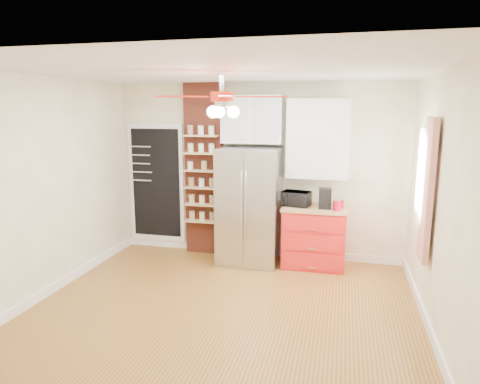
% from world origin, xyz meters
% --- Properties ---
extents(floor, '(4.50, 4.50, 0.00)m').
position_xyz_m(floor, '(0.00, 0.00, 0.00)').
color(floor, olive).
rests_on(floor, ground).
extents(ceiling, '(4.50, 4.50, 0.00)m').
position_xyz_m(ceiling, '(0.00, 0.00, 2.70)').
color(ceiling, white).
rests_on(ceiling, wall_back).
extents(wall_back, '(4.50, 0.02, 2.70)m').
position_xyz_m(wall_back, '(0.00, 2.00, 1.35)').
color(wall_back, '#FCF6CA').
rests_on(wall_back, floor).
extents(wall_front, '(4.50, 0.02, 2.70)m').
position_xyz_m(wall_front, '(0.00, -2.00, 1.35)').
color(wall_front, '#FCF6CA').
rests_on(wall_front, floor).
extents(wall_left, '(0.02, 4.00, 2.70)m').
position_xyz_m(wall_left, '(-2.25, 0.00, 1.35)').
color(wall_left, '#FCF6CA').
rests_on(wall_left, floor).
extents(wall_right, '(0.02, 4.00, 2.70)m').
position_xyz_m(wall_right, '(2.25, 0.00, 1.35)').
color(wall_right, '#FCF6CA').
rests_on(wall_right, floor).
extents(chalkboard, '(0.95, 0.05, 1.95)m').
position_xyz_m(chalkboard, '(-1.70, 1.96, 1.10)').
color(chalkboard, white).
rests_on(chalkboard, wall_back).
extents(brick_pillar, '(0.60, 0.16, 2.70)m').
position_xyz_m(brick_pillar, '(-0.85, 1.92, 1.35)').
color(brick_pillar, maroon).
rests_on(brick_pillar, floor).
extents(fridge, '(0.90, 0.70, 1.75)m').
position_xyz_m(fridge, '(-0.05, 1.63, 0.88)').
color(fridge, '#B8B8BD').
rests_on(fridge, floor).
extents(upper_glass_cabinet, '(0.90, 0.35, 0.70)m').
position_xyz_m(upper_glass_cabinet, '(-0.05, 1.82, 2.15)').
color(upper_glass_cabinet, white).
rests_on(upper_glass_cabinet, wall_back).
extents(red_cabinet, '(0.94, 0.64, 0.90)m').
position_xyz_m(red_cabinet, '(0.92, 1.68, 0.45)').
color(red_cabinet, red).
rests_on(red_cabinet, floor).
extents(upper_shelf_unit, '(0.90, 0.30, 1.15)m').
position_xyz_m(upper_shelf_unit, '(0.92, 1.85, 1.88)').
color(upper_shelf_unit, white).
rests_on(upper_shelf_unit, wall_back).
extents(window, '(0.04, 0.75, 1.05)m').
position_xyz_m(window, '(2.23, 0.90, 1.55)').
color(window, white).
rests_on(window, wall_right).
extents(curtain, '(0.06, 0.40, 1.55)m').
position_xyz_m(curtain, '(2.18, 0.35, 1.45)').
color(curtain, red).
rests_on(curtain, wall_right).
extents(ceiling_fan, '(1.40, 1.40, 0.44)m').
position_xyz_m(ceiling_fan, '(0.00, 0.00, 2.42)').
color(ceiling_fan, silver).
rests_on(ceiling_fan, ceiling).
extents(toaster_oven, '(0.44, 0.34, 0.22)m').
position_xyz_m(toaster_oven, '(0.64, 1.68, 1.01)').
color(toaster_oven, black).
rests_on(toaster_oven, red_cabinet).
extents(coffee_maker, '(0.19, 0.19, 0.29)m').
position_xyz_m(coffee_maker, '(1.06, 1.61, 1.05)').
color(coffee_maker, black).
rests_on(coffee_maker, red_cabinet).
extents(canister_left, '(0.13, 0.13, 0.15)m').
position_xyz_m(canister_left, '(1.23, 1.51, 0.97)').
color(canister_left, '#AF0924').
rests_on(canister_left, red_cabinet).
extents(canister_right, '(0.14, 0.14, 0.13)m').
position_xyz_m(canister_right, '(1.27, 1.72, 0.96)').
color(canister_right, '#A90917').
rests_on(canister_right, red_cabinet).
extents(pantry_jar_oats, '(0.12, 0.12, 0.12)m').
position_xyz_m(pantry_jar_oats, '(-1.03, 1.76, 1.43)').
color(pantry_jar_oats, beige).
rests_on(pantry_jar_oats, brick_pillar).
extents(pantry_jar_beans, '(0.11, 0.11, 0.13)m').
position_xyz_m(pantry_jar_beans, '(-0.81, 1.78, 1.44)').
color(pantry_jar_beans, '#9C884F').
rests_on(pantry_jar_beans, brick_pillar).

